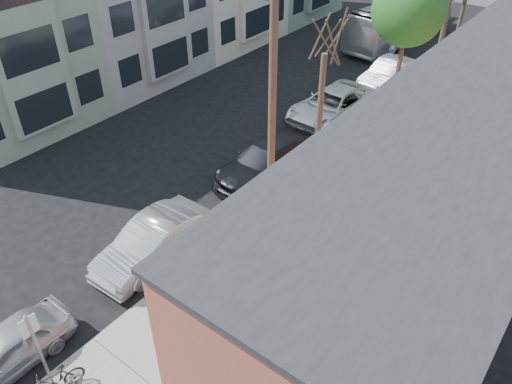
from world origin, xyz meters
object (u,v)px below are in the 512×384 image
Objects in this scene: car_2 at (266,161)px; car_3 at (332,105)px; parked_bike_a at (55,382)px; car_0 at (5,350)px; car_4 at (388,73)px; car_1 at (153,242)px; tree_leafy_mid at (409,10)px; parking_meter_far at (313,153)px; utility_pole_near at (271,85)px; tree_bare at (319,122)px; parking_meter_near at (194,245)px; cyclist at (195,297)px; sign_post at (37,345)px; bus at (401,20)px; patio_chair_a at (258,336)px.

car_3 is at bearing 97.34° from car_2.
car_0 is at bearing -157.87° from parked_bike_a.
car_1 is at bearing -85.46° from car_4.
parking_meter_far is at bearing -94.64° from tree_leafy_mid.
utility_pole_near is 3.67m from tree_bare.
car_2 is 12.01m from car_4.
tree_leafy_mid is at bearing 79.84° from car_1.
utility_pole_near reaches higher than parking_meter_near.
utility_pole_near is at bearing -71.23° from car_3.
sign_post is at bearing 75.31° from cyclist.
bus is at bearing 103.08° from parking_meter_far.
car_1 is at bearing 106.58° from sign_post.
parked_bike_a is 0.14× the size of bus.
bus reaches higher than parked_bike_a.
car_1 is (-2.00, -14.82, -4.86)m from tree_leafy_mid.
parked_bike_a is 0.34× the size of car_1.
car_0 is (-5.24, -4.75, 0.07)m from patio_chair_a.
patio_chair_a is (3.79, -8.83, -0.39)m from parking_meter_far.
sign_post is 1.56× the size of cyclist.
cyclist is (1.65, -1.69, 0.06)m from parking_meter_near.
parked_bike_a is at bearing -141.89° from patio_chair_a.
tree_leafy_mid reaches higher than car_3.
bus reaches higher than cyclist.
car_4 is at bearing 93.35° from car_2.
car_4 reaches higher than parked_bike_a.
tree_leafy_mid is 16.72m from patio_chair_a.
car_3 is at bearing 97.10° from patio_chair_a.
car_1 is at bearing -78.10° from bus.
parked_bike_a is (-1.16, -4.16, -0.43)m from cyclist.
car_0 is at bearing -92.48° from car_1.
parking_meter_near is 18.07m from car_4.
car_2 is 6.34m from car_3.
bus is (-7.98, 26.88, 0.92)m from patio_chair_a.
car_2 is (-3.10, 7.69, -0.27)m from cyclist.
parking_meter_far is at bearing -71.02° from bus.
bus is (-4.68, 31.35, 0.89)m from parked_bike_a.
parked_bike_a is at bearing -7.67° from sign_post.
parked_bike_a is at bearing -85.22° from parking_meter_near.
parking_meter_far is at bearing 129.97° from tree_bare.
parked_bike_a is 0.29× the size of car_2.
sign_post is at bearing -92.05° from tree_bare.
sign_post is 5.86m from parking_meter_near.
utility_pole_near is 5.25m from car_2.
cyclist is (-2.14, -0.31, 0.46)m from patio_chair_a.
tree_leafy_mid reaches higher than parking_meter_far.
utility_pole_near is (0.14, -3.36, 4.43)m from parking_meter_far.
car_2 is at bearing 103.60° from parking_meter_near.
car_4 is (-1.94, 23.86, 0.14)m from parked_bike_a.
sign_post is 5.53m from car_1.
car_3 is (-0.44, 18.45, 0.13)m from car_0.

